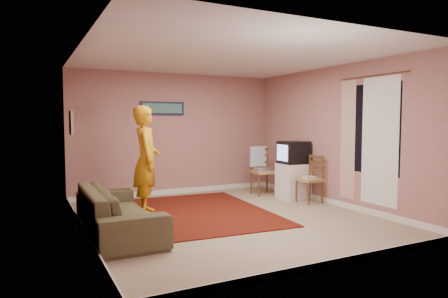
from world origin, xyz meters
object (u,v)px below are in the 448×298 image
crt_tv (293,152)px  person (146,160)px  chair_b (309,174)px  tv_cabinet (293,181)px  sofa (118,211)px  chair_a (263,166)px

crt_tv → person: bearing=-177.0°
crt_tv → chair_b: (0.02, -0.50, -0.38)m
crt_tv → person: (-3.06, -0.00, -0.02)m
tv_cabinet → crt_tv: 0.59m
sofa → person: 1.34m
crt_tv → sofa: 3.92m
crt_tv → chair_a: 0.78m
tv_cabinet → chair_b: size_ratio=1.43×
tv_cabinet → crt_tv: bearing=177.0°
chair_b → crt_tv: bearing=179.6°
person → tv_cabinet: bearing=-74.8°
chair_a → person: 2.82m
tv_cabinet → sofa: tv_cabinet is taller
chair_a → chair_b: bearing=-69.3°
tv_cabinet → chair_a: size_ratio=1.31×
chair_b → chair_a: bearing=-165.8°
person → sofa: bearing=160.1°
tv_cabinet → person: size_ratio=0.39×
chair_a → chair_b: (0.34, -1.12, -0.05)m
sofa → person: bearing=-34.7°
chair_a → person: (-2.73, -0.63, 0.31)m
sofa → person: (0.69, 0.99, 0.59)m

